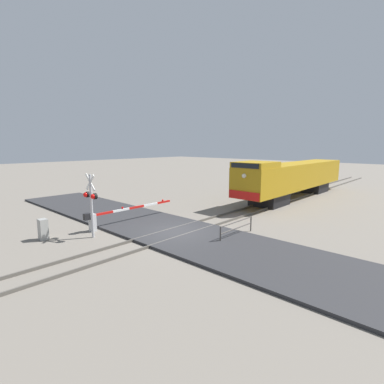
{
  "coord_description": "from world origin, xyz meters",
  "views": [
    {
      "loc": [
        12.15,
        -11.73,
        5.32
      ],
      "look_at": [
        -0.91,
        2.32,
        2.16
      ],
      "focal_mm": 27.15,
      "sensor_mm": 36.0,
      "label": 1
    }
  ],
  "objects_px": {
    "guard_railing": "(237,226)",
    "crossing_gate": "(108,216)",
    "locomotive": "(294,177)",
    "crossing_signal": "(91,199)",
    "utility_cabinet": "(43,229)"
  },
  "relations": [
    {
      "from": "crossing_gate",
      "to": "utility_cabinet",
      "type": "relative_size",
      "value": 5.83
    },
    {
      "from": "crossing_signal",
      "to": "crossing_gate",
      "type": "xyz_separation_m",
      "value": [
        -1.09,
        1.67,
        -1.49
      ]
    },
    {
      "from": "locomotive",
      "to": "crossing_signal",
      "type": "bearing_deg",
      "value": -98.57
    },
    {
      "from": "crossing_signal",
      "to": "utility_cabinet",
      "type": "xyz_separation_m",
      "value": [
        -1.67,
        -2.08,
        -1.66
      ]
    },
    {
      "from": "guard_railing",
      "to": "crossing_gate",
      "type": "bearing_deg",
      "value": -150.13
    },
    {
      "from": "locomotive",
      "to": "utility_cabinet",
      "type": "distance_m",
      "value": 22.7
    },
    {
      "from": "crossing_signal",
      "to": "utility_cabinet",
      "type": "bearing_deg",
      "value": -128.74
    },
    {
      "from": "guard_railing",
      "to": "locomotive",
      "type": "bearing_deg",
      "value": 101.79
    },
    {
      "from": "locomotive",
      "to": "crossing_gate",
      "type": "bearing_deg",
      "value": -102.6
    },
    {
      "from": "crossing_gate",
      "to": "utility_cabinet",
      "type": "distance_m",
      "value": 3.8
    },
    {
      "from": "crossing_signal",
      "to": "utility_cabinet",
      "type": "relative_size",
      "value": 3.09
    },
    {
      "from": "locomotive",
      "to": "crossing_signal",
      "type": "height_order",
      "value": "locomotive"
    },
    {
      "from": "locomotive",
      "to": "crossing_signal",
      "type": "xyz_separation_m",
      "value": [
        -3.03,
        -20.08,
        0.15
      ]
    },
    {
      "from": "crossing_gate",
      "to": "utility_cabinet",
      "type": "bearing_deg",
      "value": -98.78
    },
    {
      "from": "crossing_signal",
      "to": "guard_railing",
      "type": "bearing_deg",
      "value": 43.73
    }
  ]
}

